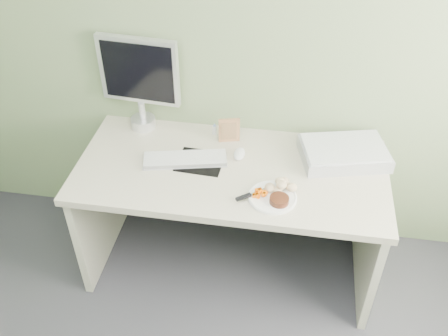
% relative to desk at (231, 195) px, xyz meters
% --- Properties ---
extents(wall_back, '(3.50, 0.00, 3.50)m').
position_rel_desk_xyz_m(wall_back, '(0.00, 0.38, 0.80)').
color(wall_back, '#6C815A').
rests_on(wall_back, floor).
extents(desk, '(1.60, 0.75, 0.73)m').
position_rel_desk_xyz_m(desk, '(0.00, 0.00, 0.00)').
color(desk, beige).
rests_on(desk, floor).
extents(plate, '(0.23, 0.23, 0.01)m').
position_rel_desk_xyz_m(plate, '(0.23, -0.19, 0.19)').
color(plate, white).
rests_on(plate, desk).
extents(steak, '(0.12, 0.12, 0.03)m').
position_rel_desk_xyz_m(steak, '(0.26, -0.23, 0.21)').
color(steak, black).
rests_on(steak, plate).
extents(potato_pile, '(0.11, 0.08, 0.06)m').
position_rel_desk_xyz_m(potato_pile, '(0.26, -0.14, 0.23)').
color(potato_pile, '#A3774F').
rests_on(potato_pile, plate).
extents(carrot_heap, '(0.07, 0.07, 0.04)m').
position_rel_desk_xyz_m(carrot_heap, '(0.17, -0.20, 0.21)').
color(carrot_heap, '#FF6605').
rests_on(carrot_heap, plate).
extents(steak_knife, '(0.17, 0.14, 0.01)m').
position_rel_desk_xyz_m(steak_knife, '(0.12, -0.22, 0.21)').
color(steak_knife, silver).
rests_on(steak_knife, plate).
extents(mousepad, '(0.25, 0.22, 0.00)m').
position_rel_desk_xyz_m(mousepad, '(-0.17, 0.03, 0.18)').
color(mousepad, black).
rests_on(mousepad, desk).
extents(keyboard, '(0.45, 0.22, 0.02)m').
position_rel_desk_xyz_m(keyboard, '(-0.25, 0.02, 0.20)').
color(keyboard, white).
rests_on(keyboard, desk).
extents(computer_mouse, '(0.06, 0.11, 0.04)m').
position_rel_desk_xyz_m(computer_mouse, '(0.03, 0.10, 0.20)').
color(computer_mouse, white).
rests_on(computer_mouse, desk).
extents(photo_frame, '(0.11, 0.04, 0.14)m').
position_rel_desk_xyz_m(photo_frame, '(-0.05, 0.23, 0.25)').
color(photo_frame, '#A9754F').
rests_on(photo_frame, desk).
extents(eyedrop_bottle, '(0.03, 0.03, 0.07)m').
position_rel_desk_xyz_m(eyedrop_bottle, '(-0.14, 0.29, 0.22)').
color(eyedrop_bottle, white).
rests_on(eyedrop_bottle, desk).
extents(scanner, '(0.50, 0.39, 0.07)m').
position_rel_desk_xyz_m(scanner, '(0.57, 0.17, 0.22)').
color(scanner, '#A3A4AA').
rests_on(scanner, desk).
extents(monitor, '(0.45, 0.14, 0.53)m').
position_rel_desk_xyz_m(monitor, '(-0.55, 0.31, 0.48)').
color(monitor, silver).
rests_on(monitor, desk).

